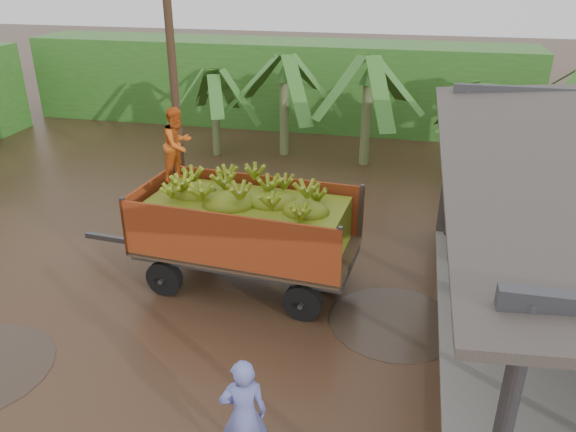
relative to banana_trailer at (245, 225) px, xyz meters
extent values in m
plane|color=black|center=(-0.68, -2.30, -1.47)|extent=(100.00, 100.00, 0.00)
cube|color=#2D661E|center=(-2.68, 13.70, 0.33)|extent=(22.00, 3.00, 3.60)
cube|color=#47474C|center=(-3.30, 0.27, -0.88)|extent=(1.92, 0.29, 0.13)
imported|color=#C95517|center=(-1.64, 0.44, 1.61)|extent=(0.87, 0.98, 1.68)
imported|color=#6A72C2|center=(1.45, -4.96, -0.52)|extent=(0.80, 0.66, 1.89)
cylinder|color=#47301E|center=(-3.43, 4.50, 2.28)|extent=(0.24, 0.24, 7.49)
camera|label=1|loc=(3.40, -10.73, 5.39)|focal=35.00mm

